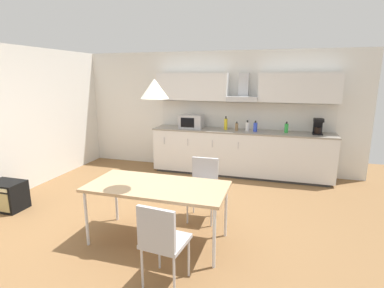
{
  "coord_description": "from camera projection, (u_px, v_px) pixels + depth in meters",
  "views": [
    {
      "loc": [
        1.58,
        -3.59,
        2.01
      ],
      "look_at": [
        0.31,
        0.68,
        1.0
      ],
      "focal_mm": 28.0,
      "sensor_mm": 36.0,
      "label": 1
    }
  ],
  "objects": [
    {
      "name": "ground_plane",
      "position": [
        157.0,
        222.0,
        4.24
      ],
      "size": [
        8.18,
        8.18,
        0.02
      ],
      "primitive_type": "cube",
      "color": "brown"
    },
    {
      "name": "wall_back",
      "position": [
        206.0,
        111.0,
        6.55
      ],
      "size": [
        6.54,
        0.1,
        2.53
      ],
      "primitive_type": "cube",
      "color": "silver",
      "rests_on": "ground_plane"
    },
    {
      "name": "kitchen_counter",
      "position": [
        240.0,
        153.0,
        6.17
      ],
      "size": [
        3.63,
        0.63,
        0.94
      ],
      "color": "#333333",
      "rests_on": "ground_plane"
    },
    {
      "name": "backsplash_tile",
      "position": [
        243.0,
        115.0,
        6.28
      ],
      "size": [
        3.61,
        0.02,
        0.54
      ],
      "primitive_type": "cube",
      "color": "silver",
      "rests_on": "kitchen_counter"
    },
    {
      "name": "upper_wall_cabinets",
      "position": [
        243.0,
        88.0,
        6.0
      ],
      "size": [
        3.61,
        0.4,
        0.56
      ],
      "color": "silver"
    },
    {
      "name": "microwave",
      "position": [
        192.0,
        121.0,
        6.32
      ],
      "size": [
        0.48,
        0.35,
        0.28
      ],
      "color": "#ADADB2",
      "rests_on": "kitchen_counter"
    },
    {
      "name": "coffee_maker",
      "position": [
        318.0,
        126.0,
        5.65
      ],
      "size": [
        0.18,
        0.19,
        0.3
      ],
      "color": "black",
      "rests_on": "kitchen_counter"
    },
    {
      "name": "bottle_blue",
      "position": [
        255.0,
        127.0,
        5.94
      ],
      "size": [
        0.08,
        0.08,
        0.21
      ],
      "color": "blue",
      "rests_on": "kitchen_counter"
    },
    {
      "name": "bottle_green",
      "position": [
        286.0,
        128.0,
        5.82
      ],
      "size": [
        0.07,
        0.07,
        0.21
      ],
      "color": "green",
      "rests_on": "kitchen_counter"
    },
    {
      "name": "bottle_yellow",
      "position": [
        226.0,
        124.0,
        6.15
      ],
      "size": [
        0.07,
        0.07,
        0.27
      ],
      "color": "yellow",
      "rests_on": "kitchen_counter"
    },
    {
      "name": "bottle_brown",
      "position": [
        237.0,
        127.0,
        6.03
      ],
      "size": [
        0.06,
        0.06,
        0.18
      ],
      "color": "brown",
      "rests_on": "kitchen_counter"
    },
    {
      "name": "bottle_white",
      "position": [
        247.0,
        126.0,
        6.01
      ],
      "size": [
        0.08,
        0.08,
        0.21
      ],
      "color": "white",
      "rests_on": "kitchen_counter"
    },
    {
      "name": "dining_table",
      "position": [
        157.0,
        188.0,
        3.61
      ],
      "size": [
        1.68,
        0.8,
        0.73
      ],
      "color": "tan",
      "rests_on": "ground_plane"
    },
    {
      "name": "chair_near_right",
      "position": [
        162.0,
        237.0,
        2.81
      ],
      "size": [
        0.44,
        0.44,
        0.87
      ],
      "color": "#B2B2B7",
      "rests_on": "ground_plane"
    },
    {
      "name": "chair_far_right",
      "position": [
        204.0,
        182.0,
        4.27
      ],
      "size": [
        0.41,
        0.41,
        0.87
      ],
      "color": "#B2B2B7",
      "rests_on": "ground_plane"
    },
    {
      "name": "guitar_amp",
      "position": [
        7.0,
        196.0,
        4.6
      ],
      "size": [
        0.52,
        0.37,
        0.44
      ],
      "color": "black",
      "rests_on": "ground_plane"
    },
    {
      "name": "pendant_lamp",
      "position": [
        155.0,
        89.0,
        3.35
      ],
      "size": [
        0.32,
        0.32,
        0.22
      ],
      "primitive_type": "cone",
      "color": "silver"
    }
  ]
}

